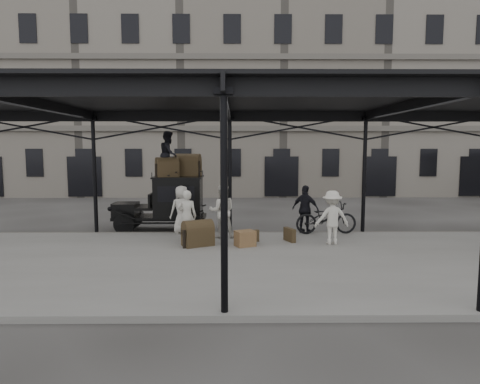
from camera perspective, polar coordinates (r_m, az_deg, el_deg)
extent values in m
plane|color=#383533|center=(14.21, -1.45, -7.52)|extent=(120.00, 120.00, 0.00)
cube|color=slate|center=(12.26, -1.60, -9.38)|extent=(28.00, 8.00, 0.15)
cylinder|color=black|center=(15.86, -1.36, 1.77)|extent=(0.14, 0.14, 4.30)
cylinder|color=black|center=(8.10, -2.13, -2.40)|extent=(0.14, 0.14, 4.30)
cube|color=black|center=(15.85, -1.39, 10.20)|extent=(22.00, 0.10, 0.45)
cube|color=black|center=(8.09, -2.20, 14.15)|extent=(22.00, 0.10, 0.45)
cube|color=black|center=(12.18, -1.64, 12.24)|extent=(22.50, 9.00, 0.08)
cube|color=silver|center=(12.19, -1.64, 12.57)|extent=(18.00, 7.00, 0.04)
cube|color=slate|center=(32.02, -0.98, 12.65)|extent=(64.00, 8.00, 14.00)
cylinder|color=black|center=(16.88, -15.21, -4.17)|extent=(0.80, 0.10, 0.80)
cylinder|color=black|center=(18.26, -14.08, -3.37)|extent=(0.80, 0.10, 0.80)
cylinder|color=black|center=(16.42, -6.38, -4.28)|extent=(0.80, 0.10, 0.80)
cylinder|color=black|center=(17.83, -5.91, -3.45)|extent=(0.80, 0.10, 0.80)
cube|color=black|center=(17.28, -10.61, -3.32)|extent=(3.60, 1.25, 0.12)
cube|color=black|center=(17.52, -14.98, -2.30)|extent=(0.90, 1.00, 0.55)
cube|color=black|center=(17.65, -16.46, -2.29)|extent=(0.06, 0.70, 0.55)
cube|color=black|center=(17.33, -12.42, -1.99)|extent=(0.70, 1.30, 0.10)
cube|color=black|center=(17.06, -8.18, -0.69)|extent=(1.80, 1.45, 1.55)
cube|color=black|center=(16.32, -8.53, -0.29)|extent=(1.40, 0.02, 0.60)
cube|color=black|center=(16.98, -8.22, 2.00)|extent=(1.90, 1.55, 0.06)
imported|color=beige|center=(14.45, -7.08, -3.20)|extent=(0.65, 0.43, 1.75)
imported|color=beige|center=(14.98, -2.41, -2.54)|extent=(0.97, 0.78, 1.90)
imported|color=beige|center=(15.91, -7.78, -2.31)|extent=(1.03, 0.90, 1.77)
imported|color=black|center=(15.99, 8.72, -2.28)|extent=(1.11, 0.92, 1.77)
imported|color=beige|center=(14.30, 12.16, -3.35)|extent=(1.21, 0.79, 1.77)
imported|color=black|center=(15.99, 11.41, -3.42)|extent=(2.28, 0.93, 1.17)
imported|color=black|center=(16.89, -9.49, 5.04)|extent=(0.69, 0.87, 1.76)
cube|color=olive|center=(13.81, 0.68, -6.22)|extent=(0.73, 0.66, 0.50)
cube|color=#3F2F1D|center=(14.60, 6.63, -5.69)|extent=(0.37, 0.61, 0.45)
cube|color=#3F2F1D|center=(14.36, 1.44, -5.94)|extent=(0.58, 0.45, 0.40)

